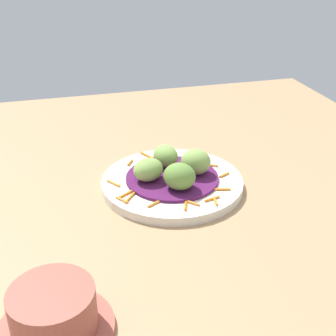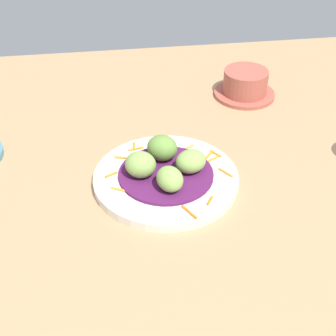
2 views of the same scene
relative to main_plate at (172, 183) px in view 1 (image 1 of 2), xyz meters
The scene contains 9 objects.
table_surface 3.13cm from the main_plate, 29.62° to the left, with size 110.00×110.00×2.00cm, color tan.
main_plate is the anchor object (origin of this frame).
cabbage_bed 1.04cm from the main_plate, 126.87° to the right, with size 16.02×16.02×0.53cm, color #51194C.
carrot_garnish 3.35cm from the main_plate, 60.46° to the left, with size 21.34×21.92×0.40cm.
guac_scoop_left 5.49cm from the main_plate, 90.60° to the left, with size 5.33×4.73×4.44cm, color olive.
guac_scoop_center 5.48cm from the main_plate, behind, with size 5.19×4.62×4.43cm, color #84A851.
guac_scoop_right 5.32cm from the main_plate, 89.40° to the right, with size 4.99×4.10×3.92cm, color #84A851.
guac_scoop_back 5.31cm from the main_plate, ahead, with size 4.47×5.26×3.86cm, color #84A851.
terracotta_bowl 35.08cm from the main_plate, 52.69° to the left, with size 13.13×13.13×5.88cm.
Camera 1 is at (16.59, 65.34, 41.91)cm, focal length 48.92 mm.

